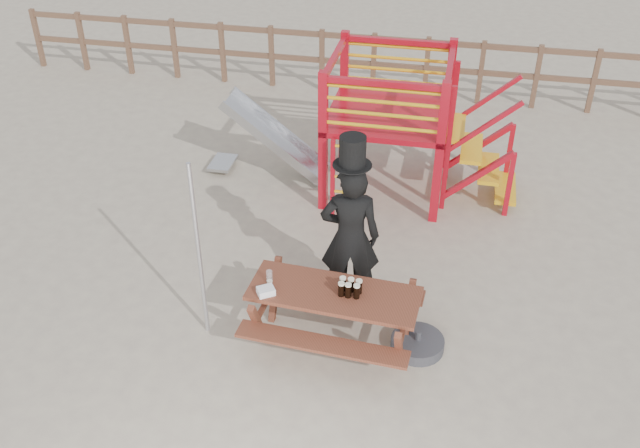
% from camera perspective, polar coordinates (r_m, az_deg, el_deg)
% --- Properties ---
extents(ground, '(60.00, 60.00, 0.00)m').
position_cam_1_polar(ground, '(8.17, 0.33, -9.53)').
color(ground, tan).
rests_on(ground, ground).
extents(back_fence, '(15.09, 0.09, 1.20)m').
position_cam_1_polar(back_fence, '(13.76, 6.44, 12.95)').
color(back_fence, brown).
rests_on(back_fence, ground).
extents(playground_fort, '(4.71, 1.84, 2.10)m').
position_cam_1_polar(playground_fort, '(10.49, 5.05, 8.11)').
color(playground_fort, '#A90B18').
rests_on(playground_fort, ground).
extents(picnic_table, '(1.93, 1.39, 0.72)m').
position_cam_1_polar(picnic_table, '(7.90, 1.11, -6.93)').
color(picnic_table, brown).
rests_on(picnic_table, ground).
extents(man_with_hat, '(0.75, 0.56, 2.23)m').
position_cam_1_polar(man_with_hat, '(8.12, 2.44, -0.78)').
color(man_with_hat, black).
rests_on(man_with_hat, ground).
extents(metal_pole, '(0.05, 0.05, 2.21)m').
position_cam_1_polar(metal_pole, '(7.75, -9.67, -2.31)').
color(metal_pole, '#B2B2B7').
rests_on(metal_pole, ground).
extents(parasol_base, '(0.60, 0.60, 0.25)m').
position_cam_1_polar(parasol_base, '(8.14, 7.79, -9.46)').
color(parasol_base, '#343439').
rests_on(parasol_base, ground).
extents(paper_bag, '(0.23, 0.22, 0.08)m').
position_cam_1_polar(paper_bag, '(7.70, -4.35, -5.37)').
color(paper_bag, white).
rests_on(paper_bag, picnic_table).
extents(stout_pints, '(0.25, 0.17, 0.17)m').
position_cam_1_polar(stout_pints, '(7.66, 2.39, -5.10)').
color(stout_pints, black).
rests_on(stout_pints, picnic_table).
extents(empty_glasses, '(0.07, 0.07, 0.15)m').
position_cam_1_polar(empty_glasses, '(7.84, -4.07, -4.26)').
color(empty_glasses, silver).
rests_on(empty_glasses, picnic_table).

